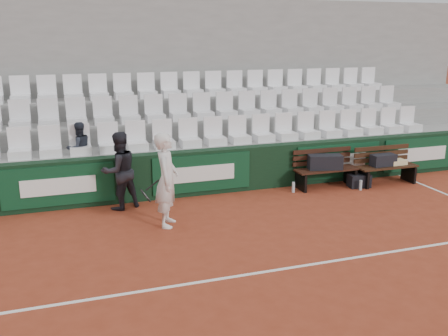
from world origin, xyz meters
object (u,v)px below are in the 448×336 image
at_px(water_bottle_near, 293,187).
at_px(ball_kid, 119,171).
at_px(sports_bag_ground, 359,181).
at_px(spectator_c, 78,128).
at_px(sports_bag_left, 325,162).
at_px(bench_left, 326,178).
at_px(tennis_player, 167,180).
at_px(bench_right, 386,175).
at_px(sports_bag_right, 383,160).
at_px(water_bottle_far, 361,185).

relative_size(water_bottle_near, ball_kid, 0.15).
xyz_separation_m(sports_bag_ground, spectator_c, (-6.19, 1.19, 1.41)).
bearing_deg(sports_bag_left, water_bottle_near, -172.71).
xyz_separation_m(bench_left, tennis_player, (-4.01, -1.18, 0.66)).
xyz_separation_m(water_bottle_near, ball_kid, (-3.83, 0.16, 0.68)).
distance_m(tennis_player, spectator_c, 2.67).
bearing_deg(bench_left, tennis_player, -163.64).
height_order(bench_right, tennis_player, tennis_player).
relative_size(sports_bag_left, sports_bag_right, 1.30).
bearing_deg(water_bottle_far, bench_right, 15.98).
relative_size(bench_left, sports_bag_ground, 3.02).
distance_m(bench_left, spectator_c, 5.68).
xyz_separation_m(bench_right, sports_bag_left, (-1.55, 0.20, 0.39)).
distance_m(sports_bag_right, ball_kid, 6.13).
relative_size(sports_bag_left, ball_kid, 0.48).
height_order(sports_bag_ground, tennis_player, tennis_player).
bearing_deg(bench_right, bench_left, 172.24).
relative_size(bench_left, bench_right, 1.00).
xyz_separation_m(sports_bag_ground, ball_kid, (-5.47, 0.27, 0.65)).
distance_m(sports_bag_ground, ball_kid, 5.52).
relative_size(sports_bag_right, sports_bag_ground, 1.20).
relative_size(sports_bag_right, water_bottle_far, 2.51).
relative_size(tennis_player, spectator_c, 1.56).
height_order(ball_kid, spectator_c, spectator_c).
bearing_deg(spectator_c, sports_bag_right, 149.79).
bearing_deg(bench_left, water_bottle_near, -172.89).
xyz_separation_m(sports_bag_right, sports_bag_ground, (-0.65, -0.04, -0.44)).
bearing_deg(bench_right, tennis_player, -169.98).
relative_size(sports_bag_left, sports_bag_ground, 1.56).
distance_m(sports_bag_right, water_bottle_near, 2.34).
distance_m(sports_bag_left, water_bottle_near, 0.98).
bearing_deg(sports_bag_left, bench_right, -7.34).
relative_size(tennis_player, ball_kid, 1.11).
relative_size(sports_bag_right, water_bottle_near, 2.45).
bearing_deg(sports_bag_left, spectator_c, 169.73).
xyz_separation_m(sports_bag_right, tennis_player, (-5.41, -1.00, 0.29)).
bearing_deg(sports_bag_right, spectator_c, 170.43).
relative_size(water_bottle_far, spectator_c, 0.21).
xyz_separation_m(water_bottle_far, tennis_player, (-4.66, -0.73, 0.76)).
bearing_deg(water_bottle_far, sports_bag_right, 19.44).
xyz_separation_m(bench_right, spectator_c, (-6.93, 1.17, 1.34)).
bearing_deg(sports_bag_right, sports_bag_left, 173.07).
bearing_deg(bench_right, sports_bag_right, 166.58).
distance_m(bench_right, spectator_c, 7.16).
distance_m(bench_left, bench_right, 1.51).
bearing_deg(ball_kid, spectator_c, -74.20).
relative_size(sports_bag_left, water_bottle_near, 3.20).
bearing_deg(ball_kid, water_bottle_near, 155.71).
xyz_separation_m(sports_bag_left, spectator_c, (-5.38, 0.98, 0.95)).
relative_size(sports_bag_right, ball_kid, 0.37).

